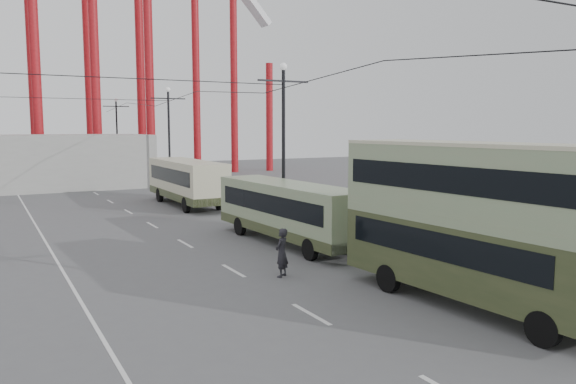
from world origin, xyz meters
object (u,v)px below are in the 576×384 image
double_decker_bus (477,216)px  pedestrian (282,253)px  single_decker_green (288,210)px  single_decker_cream (187,180)px

double_decker_bus → pedestrian: size_ratio=5.26×
double_decker_bus → single_decker_green: bearing=87.9°
double_decker_bus → pedestrian: double_decker_bus is taller
single_decker_green → single_decker_cream: single_decker_cream is taller
single_decker_cream → single_decker_green: bearing=-89.8°
single_decker_green → pedestrian: bearing=-123.9°
double_decker_bus → single_decker_green: (-0.35, 11.58, -1.26)m
single_decker_green → single_decker_cream: 15.44m
double_decker_bus → single_decker_cream: double_decker_bus is taller
single_decker_green → pedestrian: (-3.25, -5.37, -0.74)m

